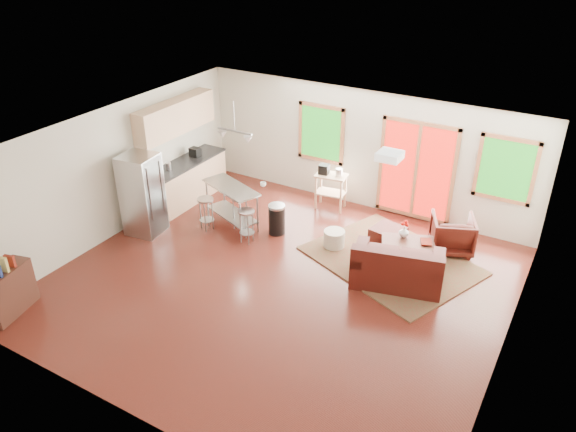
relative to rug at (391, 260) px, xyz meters
The scene contains 29 objects.
floor 2.19m from the rug, 131.25° to the right, with size 7.50×7.00×0.02m, color #39120D.
ceiling 3.40m from the rug, 131.25° to the right, with size 7.50×7.00×0.02m, color silver.
back_wall 2.68m from the rug, 127.86° to the left, with size 7.50×0.02×2.60m, color beige.
left_wall 5.61m from the rug, 162.42° to the right, with size 0.02×7.00×2.60m, color beige.
right_wall 3.12m from the rug, 35.48° to the right, with size 0.02×7.00×2.60m, color beige.
front_wall 5.51m from the rug, 105.66° to the right, with size 7.50×0.02×2.60m, color beige.
window_left 3.39m from the rug, 143.49° to the left, with size 1.10×0.05×1.30m.
french_doors 2.13m from the rug, 97.74° to the left, with size 1.60×0.05×2.10m.
window_right 2.76m from the rug, 51.24° to the left, with size 1.10×0.05×1.30m.
rug is the anchor object (origin of this frame).
loveseat 0.80m from the rug, 62.69° to the right, with size 1.71×1.22×0.82m.
coffee_table 0.44m from the rug, 42.54° to the left, with size 1.11×0.89×0.39m.
armchair 1.32m from the rug, 48.06° to the left, with size 0.77×0.72×0.79m, color black.
ottoman 0.60m from the rug, 118.48° to the left, with size 0.57×0.57×0.38m, color black.
pouf 1.16m from the rug, behind, with size 0.41×0.41×0.36m, color beige.
vase 0.61m from the rug, 74.02° to the left, with size 0.21×0.22×0.33m.
book 0.74m from the rug, 32.97° to the left, with size 0.20×0.02×0.26m, color maroon.
cabinets 5.02m from the rug, behind, with size 0.64×2.24×2.30m.
refrigerator 5.01m from the rug, 163.00° to the right, with size 0.75×0.73×1.67m.
island 3.45m from the rug, behind, with size 1.46×0.99×0.86m.
cup 2.91m from the rug, behind, with size 0.12×0.09×0.12m, color silver.
bar_stool_a 3.83m from the rug, 168.64° to the right, with size 0.43×0.43×0.69m.
bar_stool_b 3.20m from the rug, behind, with size 0.41×0.41×0.73m.
bar_stool_c 2.87m from the rug, 164.48° to the right, with size 0.34×0.34×0.69m.
trash_can 2.42m from the rug, behind, with size 0.42×0.42×0.63m.
kitchen_cart 2.48m from the rug, 145.45° to the left, with size 0.71×0.51×1.01m.
bookshelf 6.61m from the rug, 136.58° to the right, with size 0.56×0.96×1.06m.
ceiling_flush 2.73m from the rug, 81.66° to the right, with size 0.35×0.35×0.12m, color white.
pendant_light 3.84m from the rug, behind, with size 0.80×0.18×0.79m.
Camera 1 is at (4.22, -6.96, 5.76)m, focal length 35.00 mm.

